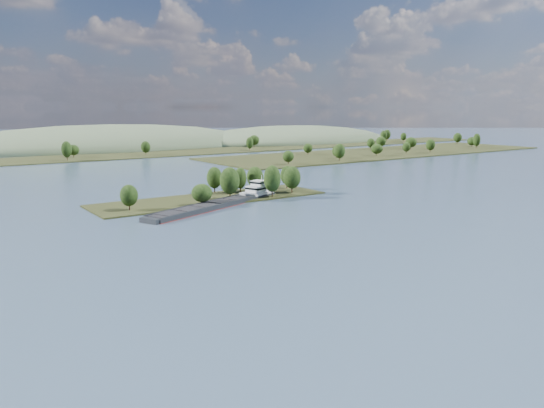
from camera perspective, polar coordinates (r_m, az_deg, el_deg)
ground at (r=174.92m, az=2.84°, el=-2.30°), size 1800.00×1800.00×0.00m
tree_island at (r=226.23m, az=-4.67°, el=1.65°), size 100.00×32.50×14.79m
right_bank at (r=462.47m, az=12.19°, el=5.51°), size 320.00×90.00×15.46m
back_shoreline at (r=431.43m, az=-19.62°, el=4.77°), size 900.00×60.00×15.12m
hill_east at (r=607.86m, az=2.15°, el=6.75°), size 260.00×140.00×36.00m
hill_west at (r=542.01m, az=-17.13°, el=5.86°), size 320.00×160.00×44.00m
cargo_barge at (r=211.26m, az=-5.20°, el=0.21°), size 69.54×34.47×9.68m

